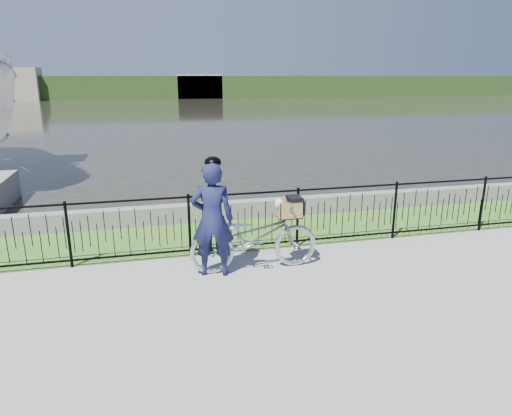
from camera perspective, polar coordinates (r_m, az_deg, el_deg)
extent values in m
plane|color=gray|center=(7.02, 1.48, -10.15)|extent=(120.00, 120.00, 0.00)
cube|color=#3E7023|center=(9.36, -2.67, -3.20)|extent=(60.00, 2.00, 0.01)
plane|color=#28271E|center=(39.22, -11.43, 11.44)|extent=(120.00, 120.00, 0.00)
cube|color=slate|center=(10.23, -3.77, -0.34)|extent=(60.00, 0.30, 0.40)
cube|color=#29451A|center=(66.10, -12.64, 14.54)|extent=(120.00, 6.00, 3.00)
cube|color=gray|center=(66.12, -28.83, 13.40)|extent=(8.00, 4.00, 4.00)
cube|color=gray|center=(65.03, -7.14, 14.86)|extent=(6.00, 3.00, 3.20)
imported|color=#AAB0B7|center=(7.50, -0.22, -3.68)|extent=(2.14, 0.74, 1.12)
cube|color=black|center=(7.56, 4.17, -1.13)|extent=(0.38, 0.18, 0.02)
cube|color=#997647|center=(7.56, 4.17, -1.08)|extent=(0.39, 0.29, 0.01)
cube|color=#997647|center=(7.65, 3.88, 0.19)|extent=(0.39, 0.01, 0.28)
cube|color=#997647|center=(7.39, 4.52, -0.40)|extent=(0.39, 0.01, 0.28)
cube|color=#997647|center=(7.58, 5.56, -0.01)|extent=(0.01, 0.29, 0.28)
cube|color=#997647|center=(7.46, 2.81, -0.20)|extent=(0.02, 0.29, 0.28)
cube|color=black|center=(7.50, 4.85, 1.20)|extent=(0.22, 0.31, 0.06)
cube|color=black|center=(7.57, 5.69, 0.21)|extent=(0.02, 0.31, 0.23)
ellipsoid|color=silver|center=(7.52, 4.05, -0.20)|extent=(0.31, 0.22, 0.20)
sphere|color=silver|center=(7.42, 2.96, 0.67)|extent=(0.15, 0.15, 0.15)
sphere|color=silver|center=(7.39, 2.63, 0.38)|extent=(0.07, 0.07, 0.07)
sphere|color=black|center=(7.38, 2.46, 0.31)|extent=(0.02, 0.02, 0.02)
cone|color=olive|center=(7.46, 2.83, 1.23)|extent=(0.06, 0.08, 0.08)
cone|color=olive|center=(7.37, 3.20, 1.04)|extent=(0.06, 0.08, 0.08)
imported|color=#15193C|center=(7.23, -5.47, -1.45)|extent=(0.76, 0.58, 1.86)
ellipsoid|color=black|center=(7.01, -5.67, 5.65)|extent=(0.26, 0.29, 0.18)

